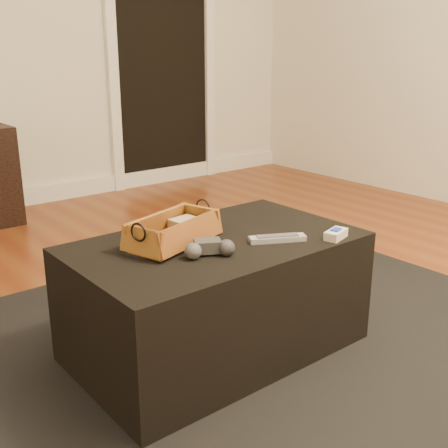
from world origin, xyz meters
TOP-DOWN VIEW (x-y plane):
  - floor at (0.00, 0.00)m, footprint 5.00×5.50m
  - baseboard at (0.00, 2.73)m, footprint 5.00×0.04m
  - doorway_opening at (1.30, 2.73)m, footprint 0.82×0.02m
  - door_jamb_left at (0.85, 2.72)m, footprint 0.08×0.05m
  - door_jamb_right at (1.75, 2.72)m, footprint 0.08×0.05m
  - area_rug at (-0.07, 0.27)m, footprint 2.60×2.00m
  - ottoman at (-0.07, 0.32)m, footprint 1.00×0.60m
  - tv_remote at (-0.22, 0.36)m, footprint 0.18×0.11m
  - cloth_bundle at (-0.13, 0.43)m, footprint 0.10×0.08m
  - wicker_basket at (-0.21, 0.38)m, footprint 0.38×0.27m
  - game_controller at (-0.18, 0.22)m, footprint 0.17×0.13m
  - silver_remote at (0.09, 0.18)m, footprint 0.20×0.13m
  - cream_gadget at (0.26, 0.07)m, footprint 0.11×0.07m

SIDE VIEW (x-z plane):
  - floor at x=0.00m, z-range -0.01..0.00m
  - area_rug at x=-0.07m, z-range 0.00..0.01m
  - baseboard at x=0.00m, z-range 0.00..0.12m
  - ottoman at x=-0.07m, z-range 0.01..0.43m
  - silver_remote at x=0.09m, z-range 0.43..0.45m
  - cream_gadget at x=0.26m, z-range 0.43..0.47m
  - tv_remote at x=-0.22m, z-range 0.44..0.46m
  - game_controller at x=-0.18m, z-range 0.43..0.49m
  - cloth_bundle at x=-0.13m, z-range 0.44..0.50m
  - wicker_basket at x=-0.21m, z-range 0.41..0.53m
  - doorway_opening at x=1.30m, z-range 0.02..2.02m
  - door_jamb_left at x=0.85m, z-range 0.00..2.04m
  - door_jamb_right at x=1.75m, z-range 0.00..2.04m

